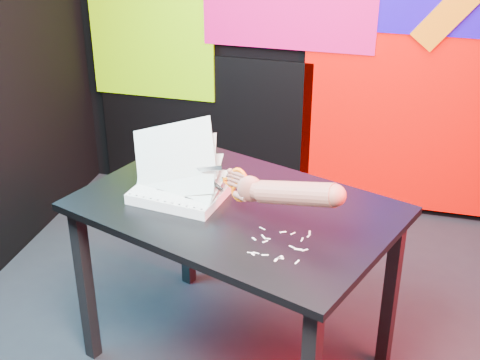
# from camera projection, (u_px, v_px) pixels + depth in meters

# --- Properties ---
(room) EXTENTS (3.01, 3.01, 2.71)m
(room) POSITION_uv_depth(u_px,v_px,m) (280.00, 55.00, 2.18)
(room) COLOR black
(room) RESTS_ON ground
(backdrop) EXTENTS (2.88, 0.05, 2.08)m
(backdrop) POSITION_uv_depth(u_px,v_px,m) (344.00, 51.00, 3.61)
(backdrop) COLOR #F10500
(backdrop) RESTS_ON ground
(work_table) EXTENTS (1.36, 1.13, 0.75)m
(work_table) POSITION_uv_depth(u_px,v_px,m) (236.00, 227.00, 2.55)
(work_table) COLOR black
(work_table) RESTS_ON ground
(printout_stack) EXTENTS (0.40, 0.29, 0.33)m
(printout_stack) POSITION_uv_depth(u_px,v_px,m) (179.00, 191.00, 2.55)
(printout_stack) COLOR white
(printout_stack) RESTS_ON work_table
(scissors) EXTENTS (0.22, 0.10, 0.14)m
(scissors) POSITION_uv_depth(u_px,v_px,m) (235.00, 184.00, 2.40)
(scissors) COLOR #ACACAC
(scissors) RESTS_ON printout_stack
(hand_forearm) EXTENTS (0.43, 0.21, 0.17)m
(hand_forearm) POSITION_uv_depth(u_px,v_px,m) (288.00, 192.00, 2.26)
(hand_forearm) COLOR brown
(hand_forearm) RESTS_ON work_table
(paper_clippings) EXTENTS (0.20, 0.22, 0.00)m
(paper_clippings) POSITION_uv_depth(u_px,v_px,m) (281.00, 246.00, 2.26)
(paper_clippings) COLOR silver
(paper_clippings) RESTS_ON work_table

